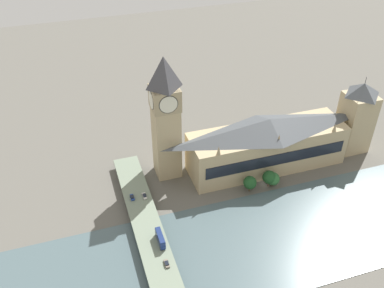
{
  "coord_description": "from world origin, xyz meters",
  "views": [
    {
      "loc": [
        -157.62,
        92.8,
        155.32
      ],
      "look_at": [
        19.91,
        35.12,
        21.59
      ],
      "focal_mm": 40.0,
      "sensor_mm": 36.0,
      "label": 1
    }
  ],
  "objects_px": {
    "victoria_tower": "(356,117)",
    "car_southbound_lead": "(132,197)",
    "parliament_hall": "(267,143)",
    "double_decker_bus_mid": "(160,238)",
    "car_northbound_tail": "(144,196)",
    "car_northbound_lead": "(167,263)",
    "clock_tower": "(166,115)",
    "road_bridge": "(159,262)"
  },
  "relations": [
    {
      "from": "victoria_tower",
      "to": "car_southbound_lead",
      "type": "xyz_separation_m",
      "value": [
        -9.46,
        136.9,
        -16.36
      ]
    },
    {
      "from": "parliament_hall",
      "to": "car_southbound_lead",
      "type": "xyz_separation_m",
      "value": [
        -9.4,
        79.88,
        -10.01
      ]
    },
    {
      "from": "victoria_tower",
      "to": "parliament_hall",
      "type": "bearing_deg",
      "value": 90.05
    },
    {
      "from": "parliament_hall",
      "to": "double_decker_bus_mid",
      "type": "relative_size",
      "value": 8.66
    },
    {
      "from": "double_decker_bus_mid",
      "to": "car_southbound_lead",
      "type": "distance_m",
      "value": 33.64
    },
    {
      "from": "parliament_hall",
      "to": "car_northbound_tail",
      "type": "relative_size",
      "value": 19.03
    },
    {
      "from": "car_northbound_lead",
      "to": "car_southbound_lead",
      "type": "xyz_separation_m",
      "value": [
        46.05,
        5.76,
        0.02
      ]
    },
    {
      "from": "parliament_hall",
      "to": "clock_tower",
      "type": "height_order",
      "value": "clock_tower"
    },
    {
      "from": "double_decker_bus_mid",
      "to": "car_southbound_lead",
      "type": "height_order",
      "value": "double_decker_bus_mid"
    },
    {
      "from": "clock_tower",
      "to": "road_bridge",
      "type": "height_order",
      "value": "clock_tower"
    },
    {
      "from": "victoria_tower",
      "to": "double_decker_bus_mid",
      "type": "height_order",
      "value": "victoria_tower"
    },
    {
      "from": "victoria_tower",
      "to": "road_bridge",
      "type": "height_order",
      "value": "victoria_tower"
    },
    {
      "from": "car_northbound_lead",
      "to": "car_northbound_tail",
      "type": "relative_size",
      "value": 0.95
    },
    {
      "from": "car_northbound_lead",
      "to": "double_decker_bus_mid",
      "type": "bearing_deg",
      "value": -2.68
    },
    {
      "from": "victoria_tower",
      "to": "car_northbound_tail",
      "type": "height_order",
      "value": "victoria_tower"
    },
    {
      "from": "parliament_hall",
      "to": "victoria_tower",
      "type": "height_order",
      "value": "victoria_tower"
    },
    {
      "from": "road_bridge",
      "to": "car_northbound_lead",
      "type": "relative_size",
      "value": 34.54
    },
    {
      "from": "victoria_tower",
      "to": "double_decker_bus_mid",
      "type": "distance_m",
      "value": 137.99
    },
    {
      "from": "parliament_hall",
      "to": "car_northbound_lead",
      "type": "distance_m",
      "value": 93.11
    },
    {
      "from": "clock_tower",
      "to": "double_decker_bus_mid",
      "type": "xyz_separation_m",
      "value": [
        -53.55,
        18.07,
        -30.41
      ]
    },
    {
      "from": "clock_tower",
      "to": "double_decker_bus_mid",
      "type": "bearing_deg",
      "value": 161.36
    },
    {
      "from": "clock_tower",
      "to": "car_northbound_tail",
      "type": "relative_size",
      "value": 15.12
    },
    {
      "from": "parliament_hall",
      "to": "clock_tower",
      "type": "bearing_deg",
      "value": 78.6
    },
    {
      "from": "parliament_hall",
      "to": "car_northbound_lead",
      "type": "bearing_deg",
      "value": 126.8
    },
    {
      "from": "double_decker_bus_mid",
      "to": "clock_tower",
      "type": "bearing_deg",
      "value": -18.64
    },
    {
      "from": "car_northbound_lead",
      "to": "car_southbound_lead",
      "type": "distance_m",
      "value": 46.41
    },
    {
      "from": "road_bridge",
      "to": "double_decker_bus_mid",
      "type": "relative_size",
      "value": 15.0
    },
    {
      "from": "double_decker_bus_mid",
      "to": "car_southbound_lead",
      "type": "xyz_separation_m",
      "value": [
        32.97,
        6.37,
        -2.02
      ]
    },
    {
      "from": "parliament_hall",
      "to": "clock_tower",
      "type": "xyz_separation_m",
      "value": [
        11.18,
        55.44,
        22.41
      ]
    },
    {
      "from": "clock_tower",
      "to": "parliament_hall",
      "type": "bearing_deg",
      "value": -101.4
    },
    {
      "from": "parliament_hall",
      "to": "car_southbound_lead",
      "type": "distance_m",
      "value": 81.05
    },
    {
      "from": "parliament_hall",
      "to": "double_decker_bus_mid",
      "type": "xyz_separation_m",
      "value": [
        -42.37,
        73.51,
        -8.0
      ]
    },
    {
      "from": "double_decker_bus_mid",
      "to": "victoria_tower",
      "type": "bearing_deg",
      "value": -71.99
    },
    {
      "from": "car_northbound_tail",
      "to": "car_northbound_lead",
      "type": "bearing_deg",
      "value": 179.44
    },
    {
      "from": "car_southbound_lead",
      "to": "double_decker_bus_mid",
      "type": "bearing_deg",
      "value": -169.06
    },
    {
      "from": "car_southbound_lead",
      "to": "car_northbound_lead",
      "type": "bearing_deg",
      "value": -172.87
    },
    {
      "from": "parliament_hall",
      "to": "road_bridge",
      "type": "relative_size",
      "value": 0.58
    },
    {
      "from": "victoria_tower",
      "to": "car_northbound_lead",
      "type": "bearing_deg",
      "value": 112.94
    },
    {
      "from": "victoria_tower",
      "to": "double_decker_bus_mid",
      "type": "bearing_deg",
      "value": 108.01
    },
    {
      "from": "parliament_hall",
      "to": "car_northbound_lead",
      "type": "xyz_separation_m",
      "value": [
        -55.45,
        74.12,
        -10.04
      ]
    },
    {
      "from": "parliament_hall",
      "to": "car_northbound_tail",
      "type": "xyz_separation_m",
      "value": [
        -10.38,
        73.68,
        -10.0
      ]
    },
    {
      "from": "road_bridge",
      "to": "victoria_tower",
      "type": "bearing_deg",
      "value": -68.7
    }
  ]
}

